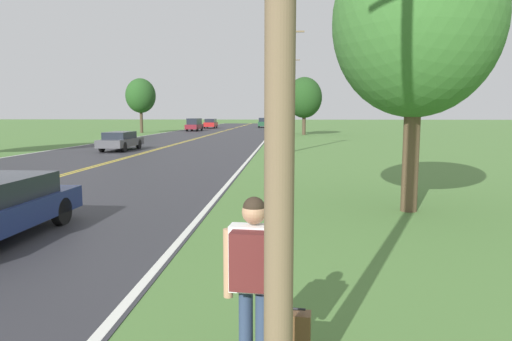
% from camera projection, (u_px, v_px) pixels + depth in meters
% --- Properties ---
extents(hitchhiker_person, '(0.62, 0.46, 1.82)m').
position_uv_depth(hitchhiker_person, '(253.00, 269.00, 4.43)').
color(hitchhiker_person, navy).
rests_on(hitchhiker_person, ground).
extents(traffic_sign, '(0.60, 0.10, 2.48)m').
position_uv_depth(traffic_sign, '(270.00, 124.00, 31.32)').
color(traffic_sign, gray).
rests_on(traffic_sign, ground).
extents(utility_pole_midground, '(1.80, 0.24, 8.61)m').
position_uv_depth(utility_pole_midground, '(290.00, 86.00, 30.66)').
color(utility_pole_midground, brown).
rests_on(utility_pole_midground, ground).
extents(utility_pole_far, '(1.80, 0.24, 9.91)m').
position_uv_depth(utility_pole_far, '(292.00, 94.00, 57.91)').
color(utility_pole_far, brown).
rests_on(utility_pole_far, ground).
extents(tree_behind_sign, '(4.04, 4.04, 7.35)m').
position_uv_depth(tree_behind_sign, '(141.00, 96.00, 61.83)').
color(tree_behind_sign, '#473828').
rests_on(tree_behind_sign, ground).
extents(tree_mid_treeline, '(4.29, 4.29, 7.44)m').
position_uv_depth(tree_mid_treeline, '(416.00, 22.00, 11.68)').
color(tree_mid_treeline, brown).
rests_on(tree_mid_treeline, ground).
extents(tree_right_cluster, '(4.33, 4.33, 7.06)m').
position_uv_depth(tree_right_cluster, '(304.00, 98.00, 55.94)').
color(tree_right_cluster, '#473828').
rests_on(tree_right_cluster, ground).
extents(car_dark_grey_sedan_approaching, '(1.81, 4.85, 1.34)m').
position_uv_depth(car_dark_grey_sedan_approaching, '(121.00, 140.00, 32.32)').
color(car_dark_grey_sedan_approaching, black).
rests_on(car_dark_grey_sedan_approaching, ground).
extents(car_maroon_suv_mid_near, '(1.94, 4.88, 1.90)m').
position_uv_depth(car_maroon_suv_mid_near, '(194.00, 124.00, 68.60)').
color(car_maroon_suv_mid_near, black).
rests_on(car_maroon_suv_mid_near, ground).
extents(car_red_van_mid_far, '(2.03, 4.93, 1.68)m').
position_uv_depth(car_red_van_mid_far, '(211.00, 123.00, 81.43)').
color(car_red_van_mid_far, black).
rests_on(car_red_van_mid_far, ground).
extents(car_dark_green_suv_receding, '(2.06, 4.61, 1.82)m').
position_uv_depth(car_dark_green_suv_receding, '(264.00, 122.00, 85.86)').
color(car_dark_green_suv_receding, black).
rests_on(car_dark_green_suv_receding, ground).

